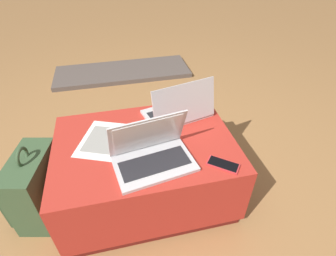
% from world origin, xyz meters
% --- Properties ---
extents(ground_plane, '(14.00, 14.00, 0.00)m').
position_xyz_m(ground_plane, '(0.00, 0.00, 0.00)').
color(ground_plane, '#9E7042').
extents(ottoman, '(0.92, 0.66, 0.40)m').
position_xyz_m(ottoman, '(0.00, 0.00, 0.20)').
color(ottoman, maroon).
rests_on(ottoman, ground_plane).
extents(laptop_near, '(0.39, 0.29, 0.23)m').
position_xyz_m(laptop_near, '(0.02, -0.14, 0.45)').
color(laptop_near, silver).
rests_on(laptop_near, ottoman).
extents(laptop_far, '(0.41, 0.30, 0.23)m').
position_xyz_m(laptop_far, '(0.23, 0.17, 0.45)').
color(laptop_far, silver).
rests_on(laptop_far, ottoman).
extents(cell_phone, '(0.15, 0.14, 0.01)m').
position_xyz_m(cell_phone, '(0.33, -0.24, 0.40)').
color(cell_phone, red).
rests_on(cell_phone, ottoman).
extents(backpack, '(0.27, 0.37, 0.46)m').
position_xyz_m(backpack, '(-0.59, 0.01, 0.19)').
color(backpack, '#385133').
rests_on(backpack, ground_plane).
extents(paper_sheet, '(0.31, 0.35, 0.00)m').
position_xyz_m(paper_sheet, '(-0.21, 0.07, 0.40)').
color(paper_sheet, white).
rests_on(paper_sheet, ottoman).
extents(fireplace_hearth, '(1.40, 0.50, 0.04)m').
position_xyz_m(fireplace_hearth, '(0.00, 1.62, 0.02)').
color(fireplace_hearth, '#564C47').
rests_on(fireplace_hearth, ground_plane).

